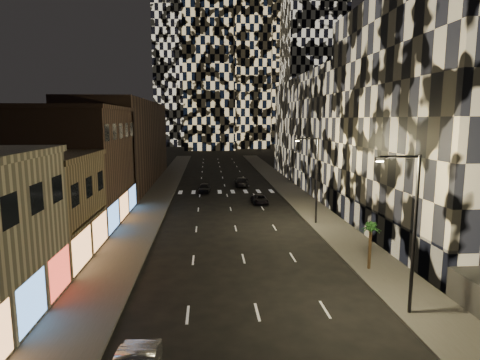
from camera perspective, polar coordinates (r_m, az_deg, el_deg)
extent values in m
cube|color=#47443F|center=(62.00, -11.25, -1.71)|extent=(4.00, 120.00, 0.15)
cube|color=#47443F|center=(62.88, 7.17, -1.46)|extent=(4.00, 120.00, 0.15)
cube|color=#4C4C47|center=(61.79, -9.32, -1.69)|extent=(0.20, 120.00, 0.15)
cube|color=#4C4C47|center=(62.49, 5.28, -1.50)|extent=(0.20, 120.00, 0.15)
cube|color=#766447|center=(35.37, -28.33, -3.88)|extent=(10.00, 10.00, 8.00)
cube|color=#463128|center=(46.61, -22.39, 1.79)|extent=(10.00, 15.00, 12.00)
cube|color=#463128|center=(72.13, -16.06, 5.10)|extent=(10.00, 40.00, 14.00)
cube|color=#232326|center=(41.81, 28.62, 7.55)|extent=(16.00, 25.00, 22.00)
cube|color=#383838|center=(39.35, 18.12, -5.82)|extent=(0.60, 25.00, 3.00)
cube|color=#232326|center=(71.34, 14.09, 6.75)|extent=(16.00, 40.00, 18.00)
cube|color=black|center=(155.37, 10.46, 23.03)|extent=(20.00, 20.00, 100.00)
cube|color=black|center=(154.94, -4.53, 22.23)|extent=(18.00, 18.00, 95.00)
cylinder|color=black|center=(24.36, 23.54, -7.29)|extent=(0.20, 0.20, 9.00)
cylinder|color=black|center=(23.08, 21.79, 3.09)|extent=(2.20, 0.14, 0.14)
cube|color=black|center=(22.62, 19.27, 2.82)|extent=(0.50, 0.25, 0.18)
cube|color=#FFEAB2|center=(22.64, 19.26, 2.52)|extent=(0.35, 0.18, 0.06)
cylinder|color=black|center=(42.62, 10.88, -0.13)|extent=(0.20, 0.20, 9.00)
cylinder|color=black|center=(41.91, 9.60, 5.81)|extent=(2.20, 0.14, 0.14)
cube|color=black|center=(41.66, 8.12, 5.66)|extent=(0.50, 0.25, 0.18)
cube|color=#FFEAB2|center=(41.67, 8.12, 5.50)|extent=(0.35, 0.18, 0.06)
imported|color=black|center=(60.94, -5.10, -1.14)|extent=(2.08, 4.35, 1.44)
imported|color=black|center=(66.66, 0.24, -0.23)|extent=(2.24, 5.22, 1.50)
imported|color=black|center=(52.79, 2.83, -2.79)|extent=(2.03, 4.23, 1.16)
cylinder|color=#47331E|center=(31.21, 17.98, -9.29)|extent=(0.23, 0.23, 3.00)
sphere|color=#163F16|center=(30.76, 18.12, -6.37)|extent=(0.66, 0.66, 0.66)
cone|color=#163F16|center=(30.84, 18.54, -6.44)|extent=(1.32, 0.41, 0.79)
cone|color=#163F16|center=(30.98, 18.28, -6.36)|extent=(1.11, 1.10, 0.79)
cone|color=#163F16|center=(30.97, 17.91, -6.35)|extent=(0.40, 1.32, 0.79)
cone|color=#163F16|center=(30.81, 17.68, -6.42)|extent=(1.24, 0.92, 0.79)
cone|color=#163F16|center=(30.62, 17.78, -6.51)|extent=(1.32, 0.67, 0.79)
cone|color=#163F16|center=(30.55, 18.14, -6.57)|extent=(0.68, 1.31, 0.79)
cone|color=#163F16|center=(30.64, 18.47, -6.54)|extent=(0.91, 1.24, 0.79)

